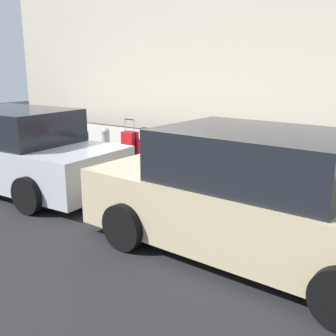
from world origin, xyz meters
The scene contains 16 objects.
ground_plane centered at (0.00, 0.00, 0.00)m, with size 40.00×40.00×0.00m, color black.
sidewalk_curb centered at (0.00, -2.50, 0.07)m, with size 18.00×5.00×0.14m, color #9E9B93.
suitcase_olive_0 centered at (-3.60, -0.75, 0.41)m, with size 0.47×0.23×0.59m.
suitcase_maroon_1 centered at (-3.08, -0.80, 0.47)m, with size 0.41×0.29×0.93m.
suitcase_red_2 centered at (-2.56, -0.73, 0.52)m, with size 0.46×0.23×1.01m.
suitcase_silver_3 centered at (-2.06, -0.76, 0.40)m, with size 0.38×0.26×0.77m.
suitcase_black_4 centered at (-1.55, -0.79, 0.44)m, with size 0.47×0.21×0.81m.
suitcase_teal_5 centered at (-1.05, -0.81, 0.41)m, with size 0.35×0.23×0.76m.
suitcase_navy_6 centered at (-0.59, -0.80, 0.47)m, with size 0.39×0.24×0.71m.
suitcase_olive_7 centered at (-0.13, -0.76, 0.43)m, with size 0.37×0.25×0.89m.
suitcase_maroon_8 centered at (0.37, -0.85, 0.45)m, with size 0.45×0.25×0.89m.
suitcase_red_9 centered at (0.86, -0.75, 0.52)m, with size 0.36×0.27×1.07m.
fire_hydrant centered at (1.68, -0.78, 0.55)m, with size 0.39×0.21×0.78m.
bollard_post centered at (2.22, -0.63, 0.47)m, with size 0.11×0.11×0.65m, color #333338.
parked_car_beige_0 centered at (-3.38, 1.74, 0.76)m, with size 4.54×2.22×1.63m.
parked_car_silver_1 centered at (1.72, 1.74, 0.75)m, with size 4.74×2.19×1.59m.
Camera 1 is at (-5.29, 6.29, 2.38)m, focal length 42.34 mm.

